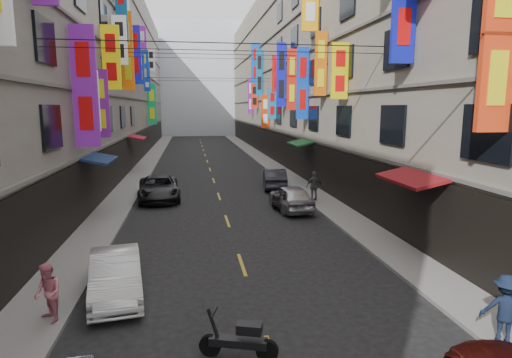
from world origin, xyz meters
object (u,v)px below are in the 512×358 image
object	(u,v)px
car_left_mid	(116,275)
pedestrian_lfar	(48,293)
car_right_mid	(291,198)
scooter_far_right	(279,204)
pedestrian_rfar	(314,186)
car_right_far	(274,178)
pedestrian_rnear	(505,309)
scooter_crossing	(240,340)
car_left_far	(159,188)

from	to	relation	value
car_left_mid	pedestrian_lfar	size ratio (longest dim) A/B	2.61
car_left_mid	car_right_mid	size ratio (longest dim) A/B	0.97
scooter_far_right	pedestrian_rfar	world-z (taller)	pedestrian_rfar
scooter_far_right	car_right_far	bearing A→B (deg)	-109.78
pedestrian_lfar	pedestrian_rnear	size ratio (longest dim) A/B	0.94
pedestrian_rnear	pedestrian_lfar	bearing A→B (deg)	16.83
scooter_crossing	pedestrian_rnear	size ratio (longest dim) A/B	1.07
pedestrian_rnear	pedestrian_rfar	size ratio (longest dim) A/B	0.93
car_right_mid	scooter_crossing	bearing A→B (deg)	68.15
scooter_far_right	pedestrian_rfar	bearing A→B (deg)	-153.08
car_right_mid	scooter_far_right	bearing A→B (deg)	18.29
pedestrian_rfar	car_left_far	bearing A→B (deg)	-24.77
car_left_far	pedestrian_rfar	size ratio (longest dim) A/B	2.95
car_left_mid	pedestrian_rnear	distance (m)	10.31
car_right_mid	pedestrian_rnear	bearing A→B (deg)	93.37
scooter_far_right	car_right_mid	bearing A→B (deg)	-168.44
car_left_mid	pedestrian_lfar	distance (m)	2.11
car_left_mid	car_right_far	distance (m)	18.04
car_left_far	pedestrian_lfar	xyz separation A→B (m)	(-1.73, -15.14, 0.17)
scooter_crossing	car_left_far	xyz separation A→B (m)	(-2.92, 17.34, 0.28)
pedestrian_rnear	car_left_mid	bearing A→B (deg)	6.48
car_right_mid	car_left_far	bearing A→B (deg)	-31.67
car_left_far	pedestrian_rfar	xyz separation A→B (m)	(9.08, -2.23, 0.28)
car_right_far	pedestrian_lfar	distance (m)	20.07
scooter_crossing	pedestrian_lfar	world-z (taller)	pedestrian_lfar
pedestrian_rnear	car_left_far	bearing A→B (deg)	-32.37
scooter_crossing	pedestrian_rfar	world-z (taller)	pedestrian_rfar
car_left_mid	pedestrian_rfar	distance (m)	14.75
car_left_mid	car_right_mid	world-z (taller)	car_right_mid
car_right_far	pedestrian_rfar	bearing A→B (deg)	113.66
car_right_far	car_left_far	bearing A→B (deg)	26.01
scooter_far_right	car_left_mid	bearing A→B (deg)	43.20
car_left_far	car_right_mid	bearing A→B (deg)	-32.22
car_right_far	car_left_mid	bearing A→B (deg)	71.02
car_left_mid	car_right_mid	distance (m)	12.36
car_left_far	car_right_far	size ratio (longest dim) A/B	1.23
scooter_crossing	scooter_far_right	size ratio (longest dim) A/B	0.97
car_left_far	car_right_far	bearing A→B (deg)	14.29
scooter_far_right	car_left_mid	distance (m)	11.69
car_right_mid	pedestrian_lfar	distance (m)	14.46
scooter_far_right	car_left_mid	world-z (taller)	car_left_mid
car_left_mid	car_right_mid	xyz separation A→B (m)	(7.64, 9.72, 0.04)
car_left_mid	car_left_far	bearing A→B (deg)	79.48
car_right_far	scooter_crossing	bearing A→B (deg)	83.95
car_left_far	car_right_mid	world-z (taller)	car_left_far
car_right_mid	pedestrian_rnear	world-z (taller)	pedestrian_rnear
car_left_mid	pedestrian_rfar	size ratio (longest dim) A/B	2.30
scooter_far_right	car_right_far	distance (m)	6.84
scooter_crossing	car_right_far	size ratio (longest dim) A/B	0.41
car_right_far	pedestrian_rfar	size ratio (longest dim) A/B	2.40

